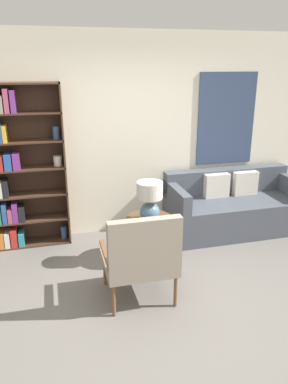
{
  "coord_description": "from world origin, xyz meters",
  "views": [
    {
      "loc": [
        -0.95,
        -2.91,
        2.29
      ],
      "look_at": [
        0.08,
        0.98,
        0.9
      ],
      "focal_mm": 35.0,
      "sensor_mm": 36.0,
      "label": 1
    }
  ],
  "objects_px": {
    "armchair": "(141,255)",
    "table_lamp": "(150,199)",
    "couch": "(233,208)",
    "side_table": "(149,222)",
    "bookshelf": "(10,170)"
  },
  "relations": [
    {
      "from": "couch",
      "to": "side_table",
      "type": "relative_size",
      "value": 3.42
    },
    {
      "from": "table_lamp",
      "to": "bookshelf",
      "type": "bearing_deg",
      "value": 151.16
    },
    {
      "from": "bookshelf",
      "to": "side_table",
      "type": "relative_size",
      "value": 3.76
    },
    {
      "from": "armchair",
      "to": "couch",
      "type": "xyz_separation_m",
      "value": [
        1.72,
        1.38,
        -0.21
      ]
    },
    {
      "from": "couch",
      "to": "side_table",
      "type": "height_order",
      "value": "couch"
    },
    {
      "from": "armchair",
      "to": "bookshelf",
      "type": "bearing_deg",
      "value": 127.53
    },
    {
      "from": "side_table",
      "to": "table_lamp",
      "type": "relative_size",
      "value": 1.18
    },
    {
      "from": "bookshelf",
      "to": "couch",
      "type": "xyz_separation_m",
      "value": [
        2.98,
        -0.26,
        -0.71
      ]
    },
    {
      "from": "table_lamp",
      "to": "armchair",
      "type": "bearing_deg",
      "value": -111.07
    },
    {
      "from": "bookshelf",
      "to": "armchair",
      "type": "height_order",
      "value": "bookshelf"
    },
    {
      "from": "table_lamp",
      "to": "couch",
      "type": "bearing_deg",
      "value": 22.89
    },
    {
      "from": "couch",
      "to": "side_table",
      "type": "distance_m",
      "value": 1.5
    },
    {
      "from": "bookshelf",
      "to": "armchair",
      "type": "relative_size",
      "value": 2.15
    },
    {
      "from": "armchair",
      "to": "table_lamp",
      "type": "distance_m",
      "value": 0.88
    },
    {
      "from": "bookshelf",
      "to": "side_table",
      "type": "bearing_deg",
      "value": -26.4
    }
  ]
}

